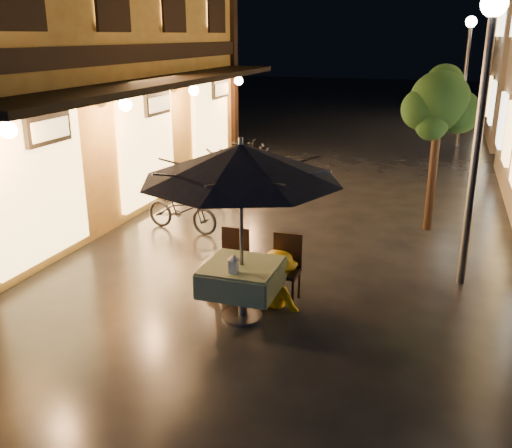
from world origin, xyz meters
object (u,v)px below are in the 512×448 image
(streetlamp_near, at_px, (484,91))
(bicycle_0, at_px, (182,210))
(cafe_table, at_px, (242,278))
(table_lantern, at_px, (234,263))
(person_orange, at_px, (227,253))
(person_yellow, at_px, (278,253))
(patio_umbrella, at_px, (241,162))

(streetlamp_near, relative_size, bicycle_0, 2.66)
(cafe_table, relative_size, table_lantern, 3.96)
(cafe_table, distance_m, person_orange, 0.70)
(person_yellow, bearing_deg, person_orange, 20.70)
(streetlamp_near, height_order, person_yellow, streetlamp_near)
(cafe_table, bearing_deg, streetlamp_near, 37.05)
(streetlamp_near, xyz_separation_m, table_lantern, (-2.83, -2.43, -2.00))
(streetlamp_near, distance_m, cafe_table, 4.24)
(patio_umbrella, bearing_deg, person_orange, 127.33)
(streetlamp_near, distance_m, bicycle_0, 5.81)
(streetlamp_near, bearing_deg, patio_umbrella, -142.95)
(streetlamp_near, height_order, bicycle_0, streetlamp_near)
(cafe_table, bearing_deg, patio_umbrella, -90.00)
(streetlamp_near, height_order, table_lantern, streetlamp_near)
(streetlamp_near, xyz_separation_m, person_yellow, (-2.50, -1.57, -2.14))
(person_yellow, bearing_deg, cafe_table, 79.38)
(table_lantern, relative_size, bicycle_0, 0.16)
(streetlamp_near, relative_size, person_orange, 3.07)
(person_yellow, height_order, bicycle_0, person_yellow)
(person_orange, relative_size, person_yellow, 0.89)
(patio_umbrella, bearing_deg, streetlamp_near, 37.05)
(cafe_table, xyz_separation_m, person_orange, (-0.42, 0.55, 0.10))
(cafe_table, relative_size, patio_umbrella, 0.38)
(cafe_table, distance_m, person_yellow, 0.68)
(streetlamp_near, bearing_deg, table_lantern, -139.34)
(table_lantern, relative_size, person_yellow, 0.16)
(bicycle_0, bearing_deg, person_yellow, -122.93)
(streetlamp_near, distance_m, person_yellow, 3.64)
(table_lantern, distance_m, bicycle_0, 4.11)
(cafe_table, xyz_separation_m, person_yellow, (0.33, 0.57, 0.19))
(table_lantern, distance_m, person_yellow, 0.93)
(streetlamp_near, relative_size, person_yellow, 2.73)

